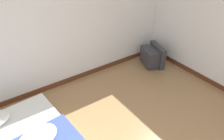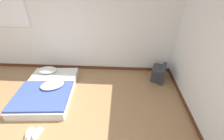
% 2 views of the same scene
% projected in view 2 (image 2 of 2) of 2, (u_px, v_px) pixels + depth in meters
% --- Properties ---
extents(wall_back, '(8.21, 0.08, 2.60)m').
position_uv_depth(wall_back, '(71.00, 28.00, 4.13)').
color(wall_back, white).
rests_on(wall_back, ground_plane).
extents(mattress_bed, '(1.35, 1.84, 0.34)m').
position_uv_depth(mattress_bed, '(48.00, 89.00, 3.73)').
color(mattress_bed, silver).
rests_on(mattress_bed, ground_plane).
extents(crt_tv, '(0.49, 0.60, 0.43)m').
position_uv_depth(crt_tv, '(159.00, 73.00, 4.20)').
color(crt_tv, '#333338').
rests_on(crt_tv, ground_plane).
extents(sneaker_pair, '(0.29, 0.27, 0.10)m').
position_uv_depth(sneaker_pair, '(33.00, 133.00, 2.81)').
color(sneaker_pair, silver).
rests_on(sneaker_pair, ground_plane).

